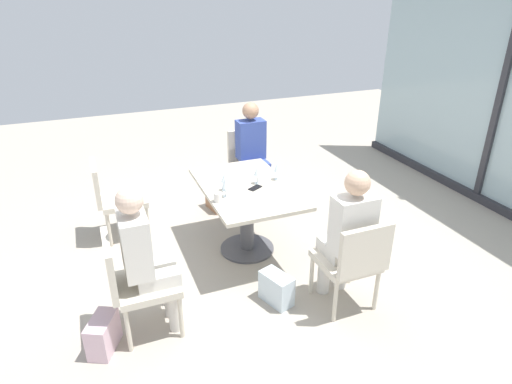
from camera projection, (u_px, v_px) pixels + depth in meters
ground_plane at (247, 249)px, 4.63m from camera, size 12.00×12.00×0.00m
window_wall_backdrop at (499, 107)px, 5.17m from camera, size 4.44×0.10×2.70m
dining_table_main at (247, 203)px, 4.39m from camera, size 1.31×0.84×0.73m
chair_front_right at (133, 279)px, 3.34m from camera, size 0.46×0.50×0.87m
chair_far_left at (249, 161)px, 5.57m from camera, size 0.50×0.46×0.87m
chair_far_right at (353, 259)px, 3.58m from camera, size 0.50×0.46×0.87m
chair_front_left at (113, 195)px, 4.67m from camera, size 0.46×0.50×0.87m
person_front_right at (145, 254)px, 3.29m from camera, size 0.34×0.39×1.26m
person_far_left at (253, 149)px, 5.39m from camera, size 0.39×0.34×1.26m
person_far_right at (348, 231)px, 3.59m from camera, size 0.39×0.34×1.26m
wine_glass_0 at (257, 171)px, 4.32m from camera, size 0.07×0.07×0.18m
wine_glass_1 at (277, 167)px, 4.41m from camera, size 0.07×0.07×0.18m
wine_glass_2 at (225, 184)px, 4.04m from camera, size 0.07×0.07×0.18m
wine_glass_3 at (225, 178)px, 4.17m from camera, size 0.07×0.07×0.18m
coffee_cup at (218, 197)px, 3.99m from camera, size 0.08×0.08×0.09m
cell_phone_on_table at (255, 188)px, 4.27m from camera, size 0.13×0.16×0.01m
handbag_0 at (103, 334)px, 3.31m from camera, size 0.34×0.28×0.28m
handbag_1 at (216, 199)px, 5.40m from camera, size 0.32×0.21×0.28m
handbag_2 at (276, 288)px, 3.81m from camera, size 0.34×0.25×0.28m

